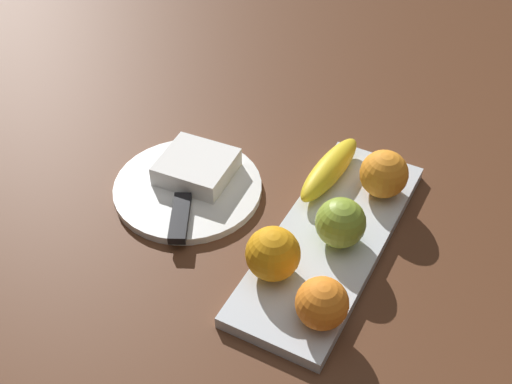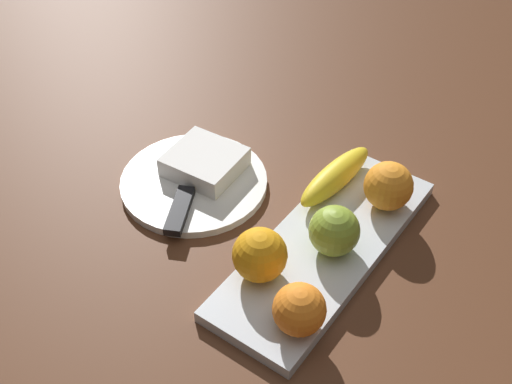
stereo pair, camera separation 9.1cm
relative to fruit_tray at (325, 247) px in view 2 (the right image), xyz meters
name	(u,v)px [view 2 (the right image)]	position (x,y,z in m)	size (l,w,h in m)	color
ground_plane	(320,238)	(0.02, 0.02, -0.01)	(2.40, 2.40, 0.00)	#542F1B
fruit_tray	(325,247)	(0.00, 0.00, 0.00)	(0.38, 0.14, 0.02)	silver
apple	(334,231)	(0.00, -0.01, 0.04)	(0.07, 0.07, 0.07)	#85A431
banana	(336,176)	(0.10, 0.05, 0.03)	(0.16, 0.04, 0.04)	yellow
orange_near_apple	(299,309)	(-0.13, -0.04, 0.04)	(0.06, 0.06, 0.06)	orange
orange_near_banana	(388,186)	(0.11, -0.03, 0.04)	(0.07, 0.07, 0.07)	orange
orange_center	(260,255)	(-0.09, 0.04, 0.04)	(0.07, 0.07, 0.07)	orange
dinner_plate	(194,182)	(0.00, 0.23, 0.00)	(0.22, 0.22, 0.01)	white
folded_napkin	(205,162)	(0.03, 0.23, 0.02)	(0.10, 0.10, 0.03)	white
knife	(182,203)	(-0.05, 0.20, 0.01)	(0.17, 0.10, 0.01)	silver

